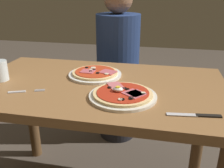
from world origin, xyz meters
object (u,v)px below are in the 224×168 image
at_px(water_glass_near, 0,72).
at_px(dining_table, 97,105).
at_px(pizza_across_left, 95,74).
at_px(knife, 198,115).
at_px(diner_person, 118,70).
at_px(fork, 24,91).
at_px(pizza_foreground, 123,95).

bearing_deg(water_glass_near, dining_table, 6.38).
relative_size(pizza_across_left, knife, 1.41).
distance_m(pizza_across_left, diner_person, 0.61).
bearing_deg(pizza_across_left, fork, -132.45).
height_order(pizza_across_left, knife, pizza_across_left).
bearing_deg(diner_person, pizza_across_left, 88.92).
xyz_separation_m(pizza_foreground, fork, (-0.44, -0.03, -0.01)).
bearing_deg(pizza_foreground, knife, -19.66).
bearing_deg(diner_person, dining_table, 92.07).
xyz_separation_m(pizza_across_left, fork, (-0.25, -0.28, -0.01)).
relative_size(pizza_across_left, diner_person, 0.23).
bearing_deg(water_glass_near, pizza_across_left, 20.05).
relative_size(knife, diner_person, 0.17).
relative_size(dining_table, pizza_foreground, 4.30).
height_order(dining_table, fork, fork).
xyz_separation_m(pizza_across_left, water_glass_near, (-0.44, -0.16, 0.03)).
relative_size(dining_table, pizza_across_left, 4.47).
height_order(dining_table, diner_person, diner_person).
relative_size(fork, knife, 0.77).
bearing_deg(knife, water_glass_near, 168.71).
bearing_deg(diner_person, water_glass_near, 58.88).
bearing_deg(pizza_across_left, water_glass_near, -159.95).
height_order(fork, knife, knife).
bearing_deg(dining_table, pizza_across_left, 108.60).
xyz_separation_m(pizza_foreground, water_glass_near, (-0.63, 0.08, 0.03)).
xyz_separation_m(dining_table, fork, (-0.29, -0.17, 0.12)).
bearing_deg(pizza_foreground, water_glass_near, 172.79).
bearing_deg(pizza_across_left, knife, -35.75).
distance_m(knife, diner_person, 1.06).
distance_m(pizza_foreground, knife, 0.31).
height_order(pizza_foreground, pizza_across_left, pizza_foreground).
height_order(pizza_across_left, diner_person, diner_person).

